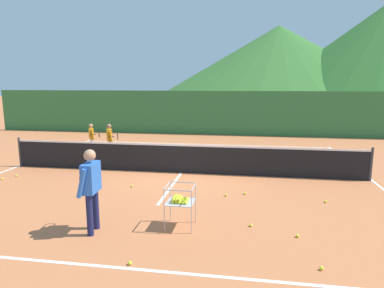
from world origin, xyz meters
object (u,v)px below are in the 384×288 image
at_px(tennis_ball_5, 321,268).
at_px(tennis_ball_11, 226,195).
at_px(student_1, 110,137).
at_px(tennis_ball_2, 245,193).
at_px(tennis_ball_9, 326,202).
at_px(student_0, 92,135).
at_px(ball_cart, 180,200).
at_px(tennis_ball_4, 2,179).
at_px(tennis_ball_1, 251,225).
at_px(tennis_ball_8, 132,186).
at_px(tennis_ball_7, 17,176).
at_px(tennis_net, 181,158).
at_px(tennis_ball_3, 130,263).
at_px(tennis_ball_10, 297,236).
at_px(instructor, 91,183).

distance_m(tennis_ball_5, tennis_ball_11, 3.80).
bearing_deg(student_1, tennis_ball_2, -35.77).
bearing_deg(tennis_ball_9, student_0, 150.13).
height_order(ball_cart, tennis_ball_9, ball_cart).
height_order(tennis_ball_4, tennis_ball_11, same).
distance_m(tennis_ball_2, tennis_ball_11, 0.55).
distance_m(tennis_ball_1, tennis_ball_8, 4.05).
relative_size(student_0, tennis_ball_7, 18.54).
height_order(tennis_net, student_1, student_1).
xyz_separation_m(student_0, tennis_ball_1, (6.70, -6.69, -0.73)).
height_order(ball_cart, tennis_ball_4, ball_cart).
xyz_separation_m(tennis_ball_3, tennis_ball_11, (1.37, 3.71, 0.00)).
bearing_deg(tennis_ball_1, tennis_ball_4, 163.12).
bearing_deg(tennis_ball_10, ball_cart, 177.04).
height_order(student_1, tennis_ball_7, student_1).
xyz_separation_m(tennis_ball_5, tennis_ball_8, (-4.49, 3.75, 0.00)).
height_order(student_1, tennis_ball_4, student_1).
relative_size(instructor, tennis_ball_7, 25.15).
bearing_deg(tennis_ball_8, tennis_ball_1, -33.48).
bearing_deg(tennis_ball_10, tennis_ball_3, -152.80).
distance_m(tennis_ball_7, tennis_ball_8, 4.08).
xyz_separation_m(student_0, tennis_ball_5, (7.81, -8.21, -0.73)).
relative_size(tennis_ball_7, tennis_ball_9, 1.00).
bearing_deg(tennis_ball_8, tennis_ball_5, -39.89).
distance_m(ball_cart, tennis_ball_3, 1.79).
bearing_deg(student_1, ball_cart, -56.61).
bearing_deg(tennis_net, tennis_ball_7, -165.83).
xyz_separation_m(tennis_ball_2, tennis_ball_11, (-0.50, -0.23, 0.00)).
bearing_deg(tennis_ball_11, instructor, -134.26).
height_order(instructor, tennis_ball_11, instructor).
bearing_deg(tennis_ball_4, student_1, 61.26).
bearing_deg(tennis_ball_5, student_0, 133.59).
height_order(tennis_ball_3, tennis_ball_4, same).
height_order(ball_cart, tennis_ball_2, ball_cart).
relative_size(student_1, tennis_ball_8, 19.92).
xyz_separation_m(tennis_ball_3, tennis_ball_4, (-5.63, 4.17, 0.00)).
relative_size(instructor, tennis_ball_11, 25.15).
relative_size(tennis_ball_7, tennis_ball_8, 1.00).
height_order(tennis_ball_4, tennis_ball_5, same).
bearing_deg(student_0, tennis_ball_9, -29.87).
relative_size(tennis_net, instructor, 6.99).
distance_m(instructor, ball_cart, 1.82).
relative_size(instructor, ball_cart, 1.90).
relative_size(tennis_net, tennis_ball_11, 175.89).
xyz_separation_m(instructor, tennis_ball_2, (3.04, 2.83, -0.99)).
xyz_separation_m(instructor, tennis_ball_1, (3.17, 0.75, -0.99)).
bearing_deg(tennis_ball_7, tennis_ball_11, -7.11).
height_order(tennis_net, tennis_ball_5, tennis_net).
height_order(tennis_ball_7, tennis_ball_8, same).
xyz_separation_m(tennis_ball_5, tennis_ball_9, (0.77, 3.28, 0.00)).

